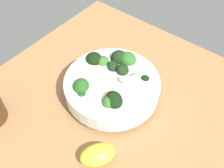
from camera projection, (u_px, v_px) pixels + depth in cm
name	position (u px, v px, depth cm)	size (l,w,h in cm)	color
ground_plane	(112.00, 107.00, 64.85)	(59.86, 59.86, 4.79)	#996D42
bowl_of_broccoli	(112.00, 84.00, 61.86)	(21.67, 21.67, 7.89)	white
lemon_wedge	(98.00, 155.00, 52.28)	(7.02, 4.48, 3.69)	yellow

